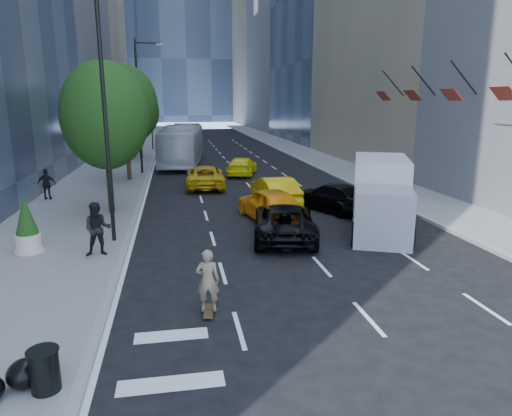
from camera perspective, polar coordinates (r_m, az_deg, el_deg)
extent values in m
plane|color=black|center=(16.06, 4.78, -7.51)|extent=(160.00, 160.00, 0.00)
cube|color=slate|center=(45.13, -16.57, 5.61)|extent=(6.00, 120.00, 0.15)
cube|color=slate|center=(46.96, 7.26, 6.33)|extent=(4.00, 120.00, 0.15)
cube|color=gray|center=(117.05, 3.05, 22.79)|extent=(20.00, 24.00, 50.00)
cylinder|color=black|center=(18.68, -18.36, 10.97)|extent=(0.16, 0.16, 10.00)
cylinder|color=black|center=(36.59, -14.47, 12.05)|extent=(0.16, 0.16, 10.00)
cylinder|color=black|center=(36.77, -13.44, 19.46)|extent=(1.80, 0.12, 0.12)
cube|color=#99998C|center=(36.72, -11.94, 19.38)|extent=(0.50, 0.22, 0.15)
cylinder|color=black|center=(24.05, -17.81, 3.16)|extent=(0.30, 0.30, 3.15)
ellipsoid|color=#15350E|center=(23.73, -18.37, 10.92)|extent=(4.20, 4.20, 5.25)
cylinder|color=black|center=(33.87, -15.69, 6.28)|extent=(0.30, 0.30, 3.38)
ellipsoid|color=#15350E|center=(33.65, -16.06, 12.18)|extent=(4.50, 4.50, 5.62)
cylinder|color=black|center=(46.79, -14.23, 7.90)|extent=(0.30, 0.30, 2.93)
ellipsoid|color=#15350E|center=(46.62, -14.44, 11.60)|extent=(3.90, 3.90, 4.88)
cylinder|color=black|center=(54.63, -12.89, 9.89)|extent=(0.14, 0.14, 5.20)
imported|color=black|center=(54.56, -12.98, 11.57)|extent=(2.48, 0.53, 1.00)
cube|color=maroon|center=(23.46, 28.58, 12.48)|extent=(0.64, 1.30, 0.64)
cylinder|color=black|center=(27.11, 24.54, 14.60)|extent=(1.75, 0.08, 1.75)
cube|color=maroon|center=(26.73, 23.18, 12.92)|extent=(0.64, 1.30, 0.64)
cylinder|color=black|center=(30.51, 20.20, 14.69)|extent=(1.75, 0.08, 1.75)
cube|color=maroon|center=(30.17, 18.98, 13.19)|extent=(0.64, 1.30, 0.64)
cylinder|color=black|center=(34.04, 16.75, 14.71)|extent=(1.75, 0.08, 1.75)
cube|color=maroon|center=(33.74, 15.64, 13.35)|extent=(0.64, 1.30, 0.64)
imported|color=#827151|center=(12.49, -6.04, -9.51)|extent=(0.68, 0.49, 1.74)
imported|color=black|center=(19.23, 3.56, -1.64)|extent=(3.44, 5.71, 1.48)
imported|color=black|center=(24.43, 9.55, 1.38)|extent=(3.92, 5.38, 1.45)
imported|color=orange|center=(22.00, 1.76, 0.51)|extent=(2.87, 5.13, 1.65)
imported|color=#E1B70B|center=(25.37, 2.36, 2.17)|extent=(2.07, 4.97, 1.60)
imported|color=#CE9C0A|center=(30.67, -6.39, 3.94)|extent=(2.73, 5.48, 1.49)
imported|color=#FFEC0D|center=(35.72, -1.77, 5.25)|extent=(3.23, 5.12, 1.38)
imported|color=silver|center=(42.37, -9.18, 7.84)|extent=(4.46, 13.03, 3.56)
cube|color=#BCBCBC|center=(22.06, 15.25, 2.68)|extent=(3.88, 5.05, 2.64)
cube|color=gray|center=(18.95, 15.57, -1.15)|extent=(2.82, 2.66, 2.25)
cylinder|color=black|center=(18.70, 12.37, -3.18)|extent=(0.69, 1.03, 0.98)
cylinder|color=black|center=(18.83, 18.63, -3.46)|extent=(0.69, 1.03, 0.98)
cylinder|color=black|center=(23.82, 12.43, 0.36)|extent=(0.69, 1.03, 0.98)
cylinder|color=black|center=(23.92, 17.35, 0.12)|extent=(0.69, 1.03, 0.98)
imported|color=black|center=(17.51, -19.19, -2.51)|extent=(1.01, 0.80, 1.99)
imported|color=black|center=(28.67, -24.68, 2.73)|extent=(1.06, 0.48, 1.77)
cylinder|color=black|center=(10.27, -24.91, -18.00)|extent=(0.56, 0.56, 0.84)
cylinder|color=beige|center=(19.06, -26.53, -3.93)|extent=(0.90, 0.90, 0.72)
cone|color=#15350E|center=(18.79, -26.87, -0.79)|extent=(0.81, 0.81, 1.43)
ellipsoid|color=black|center=(10.63, -26.99, -17.95)|extent=(0.67, 0.73, 0.57)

